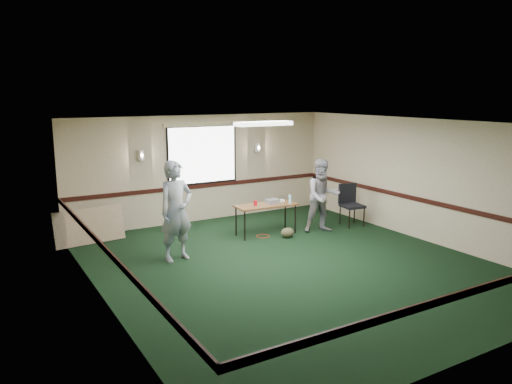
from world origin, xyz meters
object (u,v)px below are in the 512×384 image
folding_table (266,207)px  person_left (176,211)px  conference_chair (350,201)px  person_right (323,196)px  projector (272,201)px

folding_table → person_left: 2.54m
folding_table → person_left: person_left is taller
conference_chair → person_right: bearing=-163.4°
person_right → conference_chair: bearing=26.2°
conference_chair → projector: bearing=178.7°
person_left → conference_chair: bearing=-7.4°
conference_chair → person_left: (-4.71, -0.33, 0.39)m
projector → conference_chair: (2.08, -0.33, -0.17)m
projector → person_right: 1.20m
folding_table → projector: 0.22m
person_left → folding_table: bearing=3.1°
person_right → projector: bearing=173.2°
folding_table → person_right: 1.37m
folding_table → projector: size_ratio=5.03×
conference_chair → person_right: (-0.99, -0.15, 0.27)m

